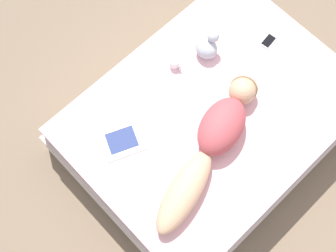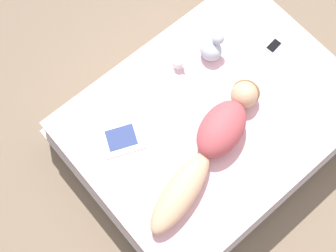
{
  "view_description": "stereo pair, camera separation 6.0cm",
  "coord_description": "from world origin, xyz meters",
  "px_view_note": "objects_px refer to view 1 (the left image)",
  "views": [
    {
      "loc": [
        0.7,
        -1.1,
        3.53
      ],
      "look_at": [
        -0.12,
        -0.33,
        0.53
      ],
      "focal_mm": 50.0,
      "sensor_mm": 36.0,
      "label": 1
    },
    {
      "loc": [
        0.74,
        -1.06,
        3.53
      ],
      "look_at": [
        -0.12,
        -0.33,
        0.53
      ],
      "focal_mm": 50.0,
      "sensor_mm": 36.0,
      "label": 2
    }
  ],
  "objects_px": {
    "open_magazine": "(117,125)",
    "cell_phone": "(268,41)",
    "coffee_mug": "(175,62)",
    "person": "(213,141)"
  },
  "relations": [
    {
      "from": "open_magazine",
      "to": "cell_phone",
      "type": "relative_size",
      "value": 3.99
    },
    {
      "from": "coffee_mug",
      "to": "person",
      "type": "bearing_deg",
      "value": -21.29
    },
    {
      "from": "person",
      "to": "open_magazine",
      "type": "bearing_deg",
      "value": -162.2
    },
    {
      "from": "open_magazine",
      "to": "coffee_mug",
      "type": "relative_size",
      "value": 5.05
    },
    {
      "from": "person",
      "to": "cell_phone",
      "type": "distance_m",
      "value": 0.94
    },
    {
      "from": "coffee_mug",
      "to": "cell_phone",
      "type": "xyz_separation_m",
      "value": [
        0.34,
        0.65,
        -0.04
      ]
    },
    {
      "from": "coffee_mug",
      "to": "cell_phone",
      "type": "relative_size",
      "value": 0.79
    },
    {
      "from": "open_magazine",
      "to": "cell_phone",
      "type": "bearing_deg",
      "value": 100.73
    },
    {
      "from": "person",
      "to": "cell_phone",
      "type": "relative_size",
      "value": 8.95
    },
    {
      "from": "person",
      "to": "open_magazine",
      "type": "distance_m",
      "value": 0.69
    }
  ]
}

